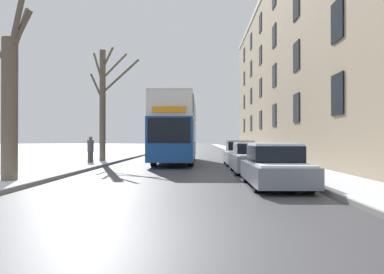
# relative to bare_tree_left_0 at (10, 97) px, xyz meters

# --- Properties ---
(ground_plane) EXTENTS (320.00, 320.00, 0.00)m
(ground_plane) POSITION_rel_bare_tree_left_0_xyz_m (5.59, -7.26, -3.02)
(ground_plane) COLOR #424247
(sidewalk_left) EXTENTS (2.43, 130.00, 0.16)m
(sidewalk_left) POSITION_rel_bare_tree_left_0_xyz_m (-0.15, 45.74, -2.94)
(sidewalk_left) COLOR gray
(sidewalk_left) RESTS_ON ground
(sidewalk_right) EXTENTS (2.43, 130.00, 0.16)m
(sidewalk_right) POSITION_rel_bare_tree_left_0_xyz_m (11.34, 45.74, -2.94)
(sidewalk_right) COLOR gray
(sidewalk_right) RESTS_ON ground
(terrace_facade_right) EXTENTS (9.10, 47.18, 16.01)m
(terrace_facade_right) POSITION_rel_bare_tree_left_0_xyz_m (17.05, 20.84, 4.99)
(terrace_facade_right) COLOR tan
(terrace_facade_right) RESTS_ON ground
(bare_tree_left_0) EXTENTS (2.86, 2.51, 6.63)m
(bare_tree_left_0) POSITION_rel_bare_tree_left_0_xyz_m (0.00, 0.00, 0.00)
(bare_tree_left_0) COLOR brown
(bare_tree_left_0) RESTS_ON ground
(bare_tree_left_1) EXTENTS (3.64, 3.06, 7.70)m
(bare_tree_left_1) POSITION_rel_bare_tree_left_0_xyz_m (0.14, 11.96, 1.14)
(bare_tree_left_1) COLOR brown
(bare_tree_left_1) RESTS_ON ground
(double_decker_bus) EXTENTS (2.54, 11.32, 4.28)m
(double_decker_bus) POSITION_rel_bare_tree_left_0_xyz_m (4.94, 12.38, -0.60)
(double_decker_bus) COLOR #194C99
(double_decker_bus) RESTS_ON ground
(parked_car_0) EXTENTS (1.77, 4.41, 1.44)m
(parked_car_0) POSITION_rel_bare_tree_left_0_xyz_m (9.03, -0.45, -2.37)
(parked_car_0) COLOR slate
(parked_car_0) RESTS_ON ground
(parked_car_1) EXTENTS (1.88, 4.33, 1.43)m
(parked_car_1) POSITION_rel_bare_tree_left_0_xyz_m (9.03, 4.74, -2.36)
(parked_car_1) COLOR slate
(parked_car_1) RESTS_ON ground
(parked_car_2) EXTENTS (1.85, 4.35, 1.53)m
(parked_car_2) POSITION_rel_bare_tree_left_0_xyz_m (9.03, 10.35, -2.32)
(parked_car_2) COLOR silver
(parked_car_2) RESTS_ON ground
(oncoming_van) EXTENTS (1.95, 4.97, 2.32)m
(oncoming_van) POSITION_rel_bare_tree_left_0_xyz_m (3.07, 26.47, -1.77)
(oncoming_van) COLOR white
(oncoming_van) RESTS_ON ground
(pedestrian_left_sidewalk) EXTENTS (0.39, 0.39, 1.78)m
(pedestrian_left_sidewalk) POSITION_rel_bare_tree_left_0_xyz_m (-0.16, 10.03, -2.05)
(pedestrian_left_sidewalk) COLOR #4C4742
(pedestrian_left_sidewalk) RESTS_ON ground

